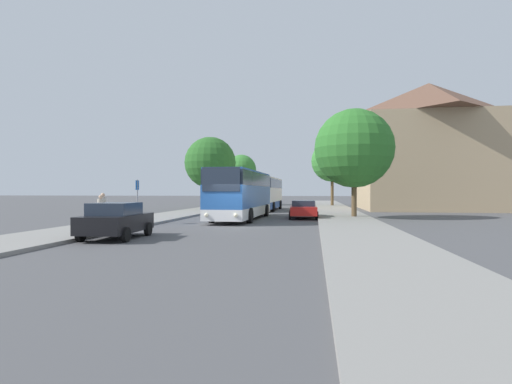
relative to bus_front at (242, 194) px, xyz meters
name	(u,v)px	position (x,y,z in m)	size (l,w,h in m)	color
ground_plane	(232,227)	(0.58, -6.25, -1.89)	(300.00, 300.00, 0.00)	#4C4C4F
sidewalk_left	(120,224)	(-6.42, -6.25, -1.81)	(4.00, 120.00, 0.15)	gray
sidewalk_right	(355,227)	(7.58, -6.25, -1.81)	(4.00, 120.00, 0.15)	gray
building_right_background	(429,146)	(18.29, 18.81, 5.33)	(14.88, 14.07, 14.44)	tan
bus_front	(242,194)	(0.00, 0.00, 0.00)	(3.10, 12.19, 3.54)	silver
bus_middle	(265,193)	(0.02, 14.15, -0.02)	(3.05, 10.71, 3.51)	#2D519E
parked_car_left_curb	(116,220)	(-3.32, -12.64, -1.07)	(2.27, 4.08, 1.58)	black
parked_car_right_near	(303,209)	(4.47, 1.57, -1.15)	(2.28, 4.76, 1.37)	red
bus_stop_sign	(137,196)	(-5.72, -5.34, -0.09)	(0.08, 0.45, 2.66)	gray
pedestrian_waiting_near	(101,210)	(-7.01, -7.44, -0.87)	(0.36, 0.36, 1.72)	#23232D
pedestrian_waiting_far	(103,208)	(-7.29, -6.68, -0.81)	(0.36, 0.36, 1.83)	#23232D
tree_left_near	(241,170)	(-5.50, 29.74, 3.41)	(4.49, 4.49, 7.41)	#47331E
tree_left_far	(210,163)	(-6.14, 14.09, 3.38)	(5.69, 5.69, 7.97)	#47331E
tree_right_near	(332,161)	(7.77, 26.46, 4.31)	(5.68, 5.68, 8.90)	brown
tree_right_mid	(354,148)	(8.36, 2.31, 3.49)	(6.05, 6.05, 8.26)	brown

